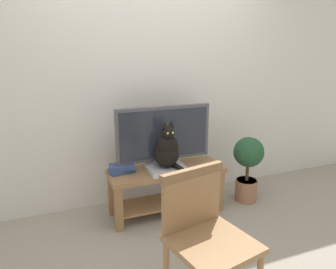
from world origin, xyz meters
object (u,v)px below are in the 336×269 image
(media_box, at_px, (166,169))
(cat, at_px, (167,150))
(book_stack, at_px, (122,169))
(potted_plant, at_px, (248,164))
(tv, at_px, (164,135))
(tv_stand, at_px, (166,182))
(wooden_chair, at_px, (204,228))

(media_box, bearing_deg, cat, -85.41)
(book_stack, distance_m, potted_plant, 1.35)
(cat, distance_m, book_stack, 0.47)
(tv, relative_size, book_stack, 3.70)
(tv_stand, xyz_separation_m, wooden_chair, (-0.19, -1.16, 0.20))
(tv_stand, bearing_deg, media_box, -108.55)
(cat, height_order, potted_plant, cat)
(tv_stand, xyz_separation_m, cat, (-0.02, -0.08, 0.37))
(tv, distance_m, potted_plant, 0.99)
(cat, relative_size, potted_plant, 0.64)
(wooden_chair, distance_m, potted_plant, 1.55)
(book_stack, relative_size, potted_plant, 0.36)
(cat, relative_size, wooden_chair, 0.52)
(media_box, height_order, book_stack, book_stack)
(media_box, relative_size, wooden_chair, 0.40)
(wooden_chair, bearing_deg, tv, 81.24)
(tv, height_order, potted_plant, tv)
(tv, relative_size, cat, 2.07)
(tv, xyz_separation_m, potted_plant, (0.91, -0.13, -0.37))
(wooden_chair, bearing_deg, book_stack, 101.33)
(tv_stand, relative_size, wooden_chair, 1.28)
(tv, height_order, cat, tv)
(media_box, xyz_separation_m, cat, (0.00, -0.01, 0.20))
(cat, bearing_deg, media_box, 94.59)
(tv_stand, bearing_deg, book_stack, 172.43)
(potted_plant, bearing_deg, tv_stand, 175.40)
(media_box, xyz_separation_m, wooden_chair, (-0.17, -1.09, 0.03))
(media_box, relative_size, potted_plant, 0.50)
(potted_plant, bearing_deg, tv, 171.66)
(potted_plant, bearing_deg, cat, -179.59)
(tv_stand, height_order, cat, cat)
(tv, distance_m, media_box, 0.32)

